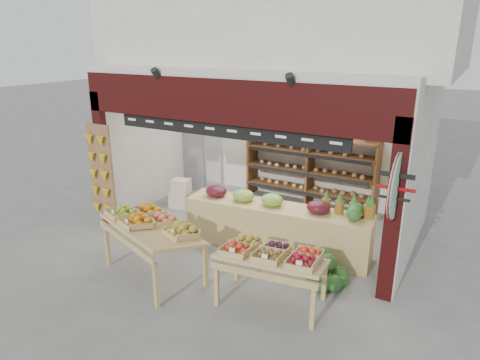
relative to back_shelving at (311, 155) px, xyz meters
name	(u,v)px	position (x,y,z in m)	size (l,w,h in m)	color
ground	(251,231)	(-0.43, -1.96, -1.14)	(60.00, 60.00, 0.00)	slate
shop_structure	(291,21)	(-0.43, -0.34, 2.78)	(6.36, 5.12, 5.40)	white
banana_board	(100,172)	(-3.16, -3.13, -0.03)	(0.60, 0.15, 1.80)	olive
gift_sign	(396,186)	(2.32, -3.10, 0.61)	(0.04, 0.93, 0.92)	#A6D1B9
back_shelving	(311,155)	(0.00, 0.00, 0.00)	(2.97, 0.49, 1.84)	brown
refrigerator	(202,149)	(-2.83, -0.13, -0.19)	(0.74, 0.74, 1.90)	silver
cardboard_stack	(191,198)	(-2.18, -1.54, -0.90)	(1.02, 0.79, 0.65)	beige
mid_counter	(276,226)	(0.30, -2.39, -0.69)	(3.32, 0.92, 1.04)	tan
display_table_left	(150,224)	(-1.07, -4.09, -0.31)	(1.92, 1.47, 1.07)	tan
display_table_right	(272,256)	(0.94, -3.92, -0.40)	(1.57, 1.01, 0.96)	tan
watermelon_pile	(326,273)	(1.46, -3.06, -0.96)	(0.70, 0.67, 0.51)	#184818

